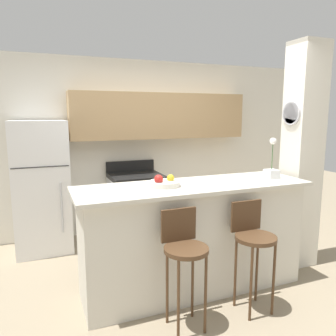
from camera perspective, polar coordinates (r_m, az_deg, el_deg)
The scene contains 10 objects.
ground_plane at distance 3.59m, azimuth 4.34°, elevation -20.05°, with size 14.00×14.00×0.00m, color gray.
wall_back at distance 4.97m, azimuth -3.94°, elevation 5.84°, with size 5.60×0.38×2.55m.
pillar_right at distance 4.05m, azimuth 22.26°, elevation 1.81°, with size 0.38×0.32×2.55m.
counter_bar at distance 3.36m, azimuth 4.46°, elevation -11.87°, with size 2.32×0.71×1.09m.
refrigerator at distance 4.51m, azimuth -21.15°, elevation -3.05°, with size 0.68×0.67×1.69m.
stove_range at distance 4.79m, azimuth -5.51°, elevation -6.43°, with size 0.73×0.65×1.07m.
bar_stool_left at distance 2.75m, azimuth 2.84°, elevation -14.19°, with size 0.36×0.36×0.99m.
bar_stool_right at distance 3.07m, azimuth 14.58°, elevation -11.90°, with size 0.36×0.36×0.99m.
orchid_vase at distance 3.63m, azimuth 17.62°, elevation 0.02°, with size 0.13×0.13×0.43m.
fruit_bowl at distance 3.09m, azimuth -0.69°, elevation -2.59°, with size 0.30×0.30×0.12m.
Camera 1 is at (-1.39, -2.80, 1.76)m, focal length 35.00 mm.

